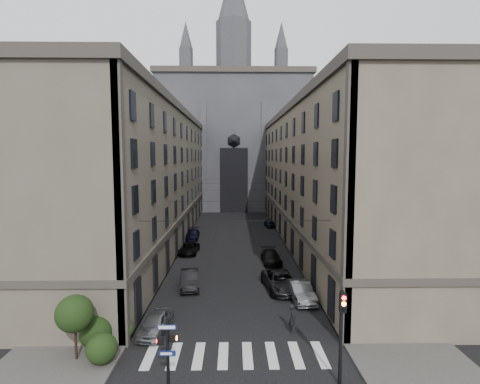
{
  "coord_description": "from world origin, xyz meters",
  "views": [
    {
      "loc": [
        -0.1,
        -16.95,
        12.2
      ],
      "look_at": [
        0.44,
        13.98,
        9.24
      ],
      "focal_mm": 28.0,
      "sensor_mm": 36.0,
      "label": 1
    }
  ],
  "objects": [
    {
      "name": "car_right_far",
      "position": [
        6.2,
        46.89,
        0.66
      ],
      "size": [
        2.03,
        4.06,
        1.33
      ],
      "primitive_type": "imported",
      "rotation": [
        0.0,
        0.0,
        0.12
      ],
      "color": "black",
      "rests_on": "ground"
    },
    {
      "name": "gothic_tower",
      "position": [
        0.0,
        74.96,
        17.8
      ],
      "size": [
        35.0,
        23.0,
        58.0
      ],
      "color": "#2D2D33",
      "rests_on": "ground"
    },
    {
      "name": "traffic_light_right",
      "position": [
        5.6,
        1.92,
        3.29
      ],
      "size": [
        0.34,
        0.5,
        5.2
      ],
      "color": "black",
      "rests_on": "ground"
    },
    {
      "name": "pedestrian",
      "position": [
        3.98,
        8.0,
        0.99
      ],
      "size": [
        0.51,
        0.75,
        1.99
      ],
      "primitive_type": "imported",
      "rotation": [
        0.0,
        0.0,
        1.52
      ],
      "color": "black",
      "rests_on": "ground"
    },
    {
      "name": "shrub_cluster",
      "position": [
        -8.72,
        5.01,
        1.8
      ],
      "size": [
        3.9,
        4.4,
        3.9
      ],
      "color": "black",
      "rests_on": "sidewalk_left"
    },
    {
      "name": "sidewalk_right",
      "position": [
        10.5,
        36.0,
        0.07
      ],
      "size": [
        7.0,
        80.0,
        0.15
      ],
      "primitive_type": "cube",
      "color": "#383533",
      "rests_on": "ground"
    },
    {
      "name": "sidewalk_left",
      "position": [
        -10.5,
        36.0,
        0.07
      ],
      "size": [
        7.0,
        80.0,
        0.15
      ],
      "primitive_type": "cube",
      "color": "#383533",
      "rests_on": "ground"
    },
    {
      "name": "building_left",
      "position": [
        -13.44,
        36.0,
        9.34
      ],
      "size": [
        13.6,
        60.6,
        18.85
      ],
      "color": "#4F493D",
      "rests_on": "ground"
    },
    {
      "name": "car_left_midnear",
      "position": [
        -4.2,
        17.02,
        0.79
      ],
      "size": [
        2.27,
        4.97,
        1.58
      ],
      "primitive_type": "imported",
      "rotation": [
        0.0,
        0.0,
        0.13
      ],
      "color": "black",
      "rests_on": "ground"
    },
    {
      "name": "pedestrian_signal_left",
      "position": [
        -3.51,
        1.5,
        2.32
      ],
      "size": [
        1.02,
        0.38,
        4.0
      ],
      "color": "black",
      "rests_on": "ground"
    },
    {
      "name": "building_right",
      "position": [
        13.44,
        36.0,
        9.34
      ],
      "size": [
        13.6,
        60.6,
        18.85
      ],
      "color": "brown",
      "rests_on": "ground"
    },
    {
      "name": "tram_wires",
      "position": [
        0.0,
        35.63,
        7.25
      ],
      "size": [
        14.0,
        60.0,
        0.43
      ],
      "color": "black",
      "rests_on": "ground"
    },
    {
      "name": "zebra_crossing",
      "position": [
        0.0,
        5.0,
        0.01
      ],
      "size": [
        11.0,
        3.2,
        0.01
      ],
      "primitive_type": "cube",
      "color": "beige",
      "rests_on": "ground"
    },
    {
      "name": "car_left_far",
      "position": [
        -6.2,
        37.67,
        0.7
      ],
      "size": [
        2.06,
        4.86,
        1.4
      ],
      "primitive_type": "imported",
      "rotation": [
        0.0,
        0.0,
        0.02
      ],
      "color": "black",
      "rests_on": "ground"
    },
    {
      "name": "car_right_near",
      "position": [
        5.58,
        13.71,
        0.79
      ],
      "size": [
        2.11,
        4.92,
        1.58
      ],
      "primitive_type": "imported",
      "rotation": [
        0.0,
        0.0,
        0.09
      ],
      "color": "slate",
      "rests_on": "ground"
    },
    {
      "name": "car_right_midnear",
      "position": [
        4.2,
        16.18,
        0.81
      ],
      "size": [
        3.46,
        6.17,
        1.63
      ],
      "primitive_type": "imported",
      "rotation": [
        0.0,
        0.0,
        0.13
      ],
      "color": "black",
      "rests_on": "ground"
    },
    {
      "name": "car_right_midfar",
      "position": [
        4.2,
        24.79,
        0.72
      ],
      "size": [
        2.24,
        5.05,
        1.44
      ],
      "primitive_type": "imported",
      "rotation": [
        0.0,
        0.0,
        0.05
      ],
      "color": "black",
      "rests_on": "ground"
    },
    {
      "name": "car_left_midfar",
      "position": [
        -5.7,
        29.22,
        0.65
      ],
      "size": [
        2.42,
        4.8,
        1.3
      ],
      "primitive_type": "imported",
      "rotation": [
        0.0,
        0.0,
        -0.05
      ],
      "color": "black",
      "rests_on": "ground"
    },
    {
      "name": "car_left_near",
      "position": [
        -5.51,
        8.0,
        0.71
      ],
      "size": [
        2.17,
        4.32,
        1.41
      ],
      "primitive_type": "imported",
      "rotation": [
        0.0,
        0.0,
        -0.13
      ],
      "color": "slate",
      "rests_on": "ground"
    }
  ]
}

